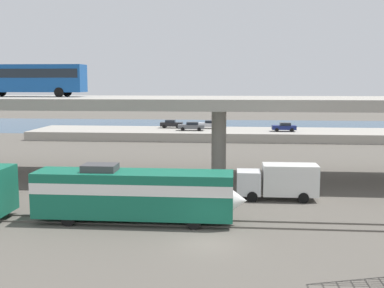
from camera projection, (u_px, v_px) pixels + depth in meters
name	position (u px, v px, depth m)	size (l,w,h in m)	color
ground_plane	(208.00, 243.00, 29.73)	(260.00, 260.00, 0.00)	#565149
rail_strip_near	(210.00, 227.00, 32.90)	(110.00, 0.12, 0.12)	#59544C
rail_strip_far	(211.00, 220.00, 34.44)	(110.00, 0.12, 0.12)	#59544C
train_locomotive	(143.00, 192.00, 33.81)	(15.06, 3.04, 4.18)	#14664C
highway_overpass	(219.00, 104.00, 48.48)	(96.00, 11.83, 8.39)	#9E998E
transit_bus_on_overpass	(29.00, 77.00, 50.87)	(12.00, 2.68, 3.40)	#14478C
service_truck_west	(279.00, 181.00, 40.54)	(6.80, 2.46, 3.04)	silver
pier_parking_lot	(225.00, 134.00, 83.95)	(67.94, 12.45, 1.52)	#9E998E
parked_car_0	(192.00, 126.00, 82.79)	(4.57, 1.86, 1.50)	#515459
parked_car_1	(210.00, 124.00, 86.37)	(4.68, 1.94, 1.50)	#B7B7BC
parked_car_2	(171.00, 124.00, 87.44)	(4.03, 1.89, 1.50)	black
parked_car_3	(284.00, 127.00, 81.42)	(4.08, 1.96, 1.50)	navy
harbor_water	(227.00, 126.00, 106.76)	(140.00, 36.00, 0.01)	navy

